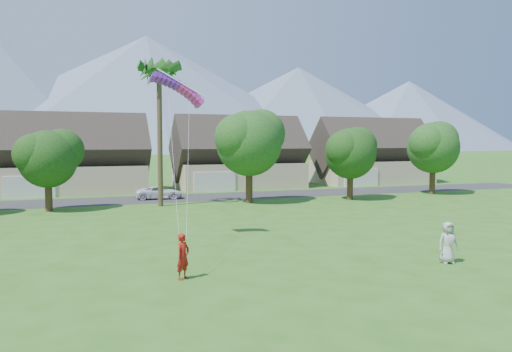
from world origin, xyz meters
name	(u,v)px	position (x,y,z in m)	size (l,w,h in m)	color
ground	(355,303)	(0.00, 0.00, 0.00)	(500.00, 500.00, 0.00)	#2D6019
street	(172,198)	(0.00, 34.00, 0.01)	(90.00, 7.00, 0.01)	#2D2D30
kite_flyer	(183,256)	(-5.01, 5.08, 0.95)	(0.69, 0.45, 1.89)	#A81913
watcher	(448,243)	(7.08, 3.48, 0.96)	(0.94, 0.61, 1.93)	#B4B4B0
parked_car	(159,193)	(-1.23, 34.00, 0.63)	(2.10, 4.56, 1.27)	white
mountain_ridge	(110,97)	(10.40, 260.00, 29.07)	(540.00, 240.00, 70.00)	slate
houses_row	(161,160)	(0.49, 42.99, 3.44)	(72.75, 8.19, 8.86)	beige
tree_row	(171,150)	(-1.14, 27.92, 4.89)	(62.27, 6.67, 8.45)	#47301C
fan_palm	(159,69)	(-2.00, 28.50, 11.80)	(3.00, 3.00, 13.80)	#4C3D26
parafoil_kite	(179,86)	(-3.46, 13.12, 8.71)	(3.19, 1.10, 0.50)	purple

